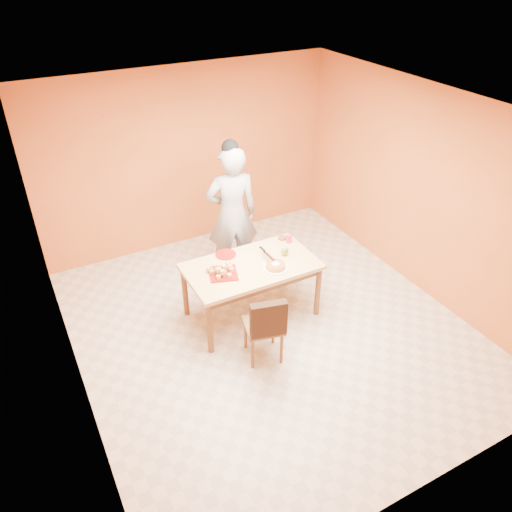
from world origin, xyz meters
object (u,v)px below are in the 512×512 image
dining_chair (264,325)px  pastry_platter (223,274)px  magenta_glass (289,239)px  egg_ornament (285,251)px  dining_table (251,271)px  person (232,214)px  sponge_cake (276,266)px  red_dinner_plate (226,254)px  checker_tin (282,238)px

dining_chair → pastry_platter: dining_chair is taller
dining_chair → magenta_glass: dining_chair is taller
egg_ornament → magenta_glass: bearing=33.6°
dining_table → magenta_glass: size_ratio=15.21×
person → magenta_glass: 0.86m
pastry_platter → magenta_glass: 1.09m
sponge_cake → magenta_glass: magenta_glass is taller
egg_ornament → dining_table: bearing=163.5°
person → sponge_cake: bearing=103.4°
dining_table → sponge_cake: (0.22, -0.20, 0.13)m
dining_table → red_dinner_plate: (-0.18, 0.35, 0.10)m
checker_tin → sponge_cake: bearing=-127.3°
red_dinner_plate → sponge_cake: 0.68m
dining_table → person: person is taller
magenta_glass → checker_tin: bearing=108.0°
person → magenta_glass: person is taller
pastry_platter → red_dinner_plate: bearing=60.9°
pastry_platter → egg_ornament: bearing=0.9°
dining_chair → checker_tin: size_ratio=8.34×
dining_table → checker_tin: 0.74m
dining_chair → sponge_cake: size_ratio=3.88×
red_dinner_plate → egg_ornament: 0.74m
sponge_cake → egg_ornament: egg_ornament is taller
dining_table → sponge_cake: size_ratio=6.80×
checker_tin → dining_table: bearing=-151.5°
person → checker_tin: (0.45, -0.58, -0.19)m
dining_chair → checker_tin: dining_chair is taller
dining_chair → egg_ornament: bearing=60.4°
person → egg_ornament: size_ratio=15.66×
dining_table → dining_chair: dining_chair is taller
red_dinner_plate → sponge_cake: size_ratio=1.10×
egg_ornament → checker_tin: size_ratio=1.13×
egg_ornament → pastry_platter: bearing=165.0°
dining_table → red_dinner_plate: 0.41m
dining_chair → dining_table: bearing=86.6°
egg_ornament → magenta_glass: egg_ornament is taller
pastry_platter → dining_chair: bearing=-78.2°
magenta_glass → checker_tin: magenta_glass is taller
dining_table → dining_chair: size_ratio=1.76×
pastry_platter → egg_ornament: size_ratio=2.63×
red_dinner_plate → checker_tin: 0.82m
red_dinner_plate → sponge_cake: sponge_cake is taller
person → magenta_glass: bearing=137.1°
pastry_platter → egg_ornament: 0.86m
red_dinner_plate → magenta_glass: magenta_glass is taller
red_dinner_plate → dining_table: bearing=-63.1°
dining_table → egg_ornament: 0.50m
checker_tin → pastry_platter: bearing=-160.3°
person → red_dinner_plate: person is taller
red_dinner_plate → magenta_glass: 0.87m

